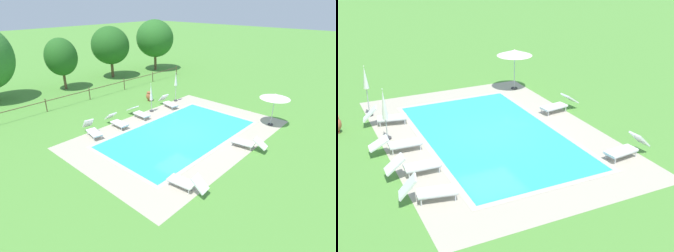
# 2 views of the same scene
# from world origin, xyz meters

# --- Properties ---
(ground_plane) EXTENTS (160.00, 160.00, 0.00)m
(ground_plane) POSITION_xyz_m (0.00, 0.00, 0.00)
(ground_plane) COLOR #518E38
(pool_deck_paving) EXTENTS (13.38, 9.04, 0.01)m
(pool_deck_paving) POSITION_xyz_m (0.00, 0.00, 0.00)
(pool_deck_paving) COLOR #B2A893
(pool_deck_paving) RESTS_ON ground
(swimming_pool_water) EXTENTS (9.80, 5.46, 0.01)m
(swimming_pool_water) POSITION_xyz_m (0.00, 0.00, 0.01)
(swimming_pool_water) COLOR #2DB7C6
(swimming_pool_water) RESTS_ON ground
(pool_coping_rim) EXTENTS (10.28, 5.94, 0.01)m
(pool_coping_rim) POSITION_xyz_m (0.00, 0.00, 0.01)
(pool_coping_rim) COLOR #C0B59F
(pool_coping_rim) RESTS_ON ground
(sun_lounger_north_near_steps) EXTENTS (0.96, 1.97, 0.97)m
(sun_lounger_north_near_steps) POSITION_xyz_m (-3.91, 3.98, 0.39)
(sun_lounger_north_near_steps) COLOR white
(sun_lounger_north_near_steps) RESTS_ON ground
(sun_lounger_north_mid) EXTENTS (0.87, 2.08, 0.81)m
(sun_lounger_north_mid) POSITION_xyz_m (1.16, -4.16, 0.37)
(sun_lounger_north_mid) COLOR white
(sun_lounger_north_mid) RESTS_ON ground
(sun_lounger_north_far) EXTENTS (0.68, 2.09, 0.73)m
(sun_lounger_north_far) POSITION_xyz_m (0.14, 4.04, 0.36)
(sun_lounger_north_far) COLOR white
(sun_lounger_north_far) RESTS_ON ground
(sun_lounger_north_end) EXTENTS (0.80, 2.00, 0.91)m
(sun_lounger_north_end) POSITION_xyz_m (-4.21, -3.89, 0.38)
(sun_lounger_north_end) COLOR white
(sun_lounger_north_end) RESTS_ON ground
(sun_lounger_south_near_corner) EXTENTS (0.97, 2.01, 0.93)m
(sun_lounger_south_near_corner) POSITION_xyz_m (3.18, 3.87, 0.38)
(sun_lounger_south_near_corner) COLOR white
(sun_lounger_south_near_corner) RESTS_ON ground
(sun_lounger_south_mid) EXTENTS (0.66, 2.00, 0.86)m
(sun_lounger_south_mid) POSITION_xyz_m (-2.00, 3.94, 0.38)
(sun_lounger_south_mid) COLOR white
(sun_lounger_south_mid) RESTS_ON ground
(patio_umbrella_open_foreground) EXTENTS (1.97, 1.97, 2.29)m
(patio_umbrella_open_foreground) POSITION_xyz_m (5.27, -3.80, 2.07)
(patio_umbrella_open_foreground) COLOR #383838
(patio_umbrella_open_foreground) RESTS_ON ground
(patio_umbrella_closed_row_mid_west) EXTENTS (0.32, 0.32, 2.49)m
(patio_umbrella_closed_row_mid_west) POSITION_xyz_m (4.66, 4.35, 1.69)
(patio_umbrella_closed_row_mid_west) COLOR #383838
(patio_umbrella_closed_row_mid_west) RESTS_ON ground
(patio_umbrella_closed_row_centre) EXTENTS (0.32, 0.32, 2.27)m
(patio_umbrella_closed_row_centre) POSITION_xyz_m (1.55, 4.16, 1.42)
(patio_umbrella_closed_row_centre) COLOR #383838
(patio_umbrella_closed_row_centre) RESTS_ON ground
(terracotta_urn_near_fence) EXTENTS (0.55, 0.55, 0.78)m
(terracotta_urn_near_fence) POSITION_xyz_m (3.17, 6.06, 0.42)
(terracotta_urn_near_fence) COLOR #A85B38
(terracotta_urn_near_fence) RESTS_ON ground
(perimeter_fence) EXTENTS (23.32, 0.08, 1.05)m
(perimeter_fence) POSITION_xyz_m (-0.06, 10.15, 0.70)
(perimeter_fence) COLOR brown
(perimeter_fence) RESTS_ON ground
(tree_far_west) EXTENTS (2.99, 2.99, 4.82)m
(tree_far_west) POSITION_xyz_m (0.16, 14.63, 3.08)
(tree_far_west) COLOR brown
(tree_far_west) RESTS_ON ground
(tree_west_mid) EXTENTS (4.46, 4.46, 5.90)m
(tree_west_mid) POSITION_xyz_m (11.98, 13.96, 3.73)
(tree_west_mid) COLOR brown
(tree_west_mid) RESTS_ON ground
(tree_far_east) EXTENTS (4.10, 4.10, 5.45)m
(tree_far_east) POSITION_xyz_m (6.09, 14.94, 3.45)
(tree_far_east) COLOR brown
(tree_far_east) RESTS_ON ground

